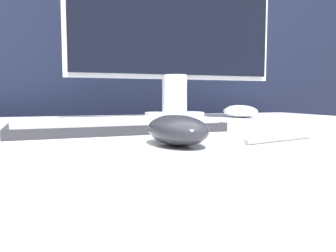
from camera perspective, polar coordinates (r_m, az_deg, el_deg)
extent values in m
cube|color=black|center=(1.30, -10.62, -0.09)|extent=(5.00, 0.03, 1.30)
ellipsoid|color=#232328|center=(0.42, 1.55, -0.66)|extent=(0.08, 0.12, 0.04)
cube|color=#28282D|center=(0.60, -8.65, -0.20)|extent=(0.38, 0.16, 0.02)
cube|color=silver|center=(0.60, -8.67, 0.94)|extent=(0.35, 0.14, 0.01)
cylinder|color=silver|center=(0.93, 1.14, 1.81)|extent=(0.17, 0.17, 0.02)
cylinder|color=silver|center=(0.93, 1.15, 5.66)|extent=(0.07, 0.07, 0.11)
cube|color=silver|center=(0.97, 1.07, 19.57)|extent=(0.60, 0.01, 0.38)
cube|color=black|center=(0.96, 1.17, 19.63)|extent=(0.58, 0.02, 0.36)
ellipsoid|color=white|center=(1.03, 12.43, 2.51)|extent=(0.10, 0.14, 0.04)
cylinder|color=#99999E|center=(0.49, 18.95, -2.10)|extent=(0.13, 0.04, 0.01)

